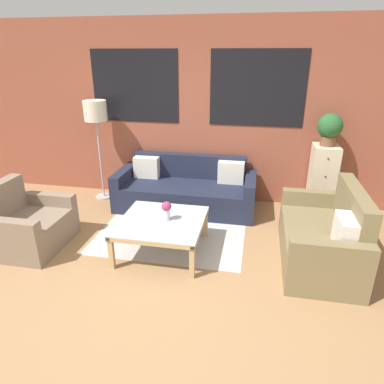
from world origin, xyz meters
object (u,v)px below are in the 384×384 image
object	(u,v)px
couch_dark	(186,190)
drawer_cabinet	(322,180)
coffee_table	(162,224)
settee_vintage	(324,238)
armchair_corner	(28,226)
floor_lamp	(96,115)
flower_vase	(167,209)
potted_plant	(330,128)

from	to	relation	value
couch_dark	drawer_cabinet	xyz separation A→B (m)	(2.04, 0.20, 0.25)
coffee_table	settee_vintage	bearing A→B (deg)	4.08
armchair_corner	floor_lamp	world-z (taller)	floor_lamp
armchair_corner	coffee_table	distance (m)	1.70
drawer_cabinet	flower_vase	size ratio (longest dim) A/B	4.45
settee_vintage	floor_lamp	bearing A→B (deg)	158.12
couch_dark	floor_lamp	size ratio (longest dim) A/B	1.33
couch_dark	coffee_table	xyz separation A→B (m)	(-0.01, -1.35, 0.09)
settee_vintage	potted_plant	size ratio (longest dim) A/B	3.22
couch_dark	potted_plant	bearing A→B (deg)	5.59
coffee_table	drawer_cabinet	size ratio (longest dim) A/B	0.95
armchair_corner	floor_lamp	size ratio (longest dim) A/B	0.58
settee_vintage	armchair_corner	bearing A→B (deg)	-174.82
potted_plant	couch_dark	bearing A→B (deg)	-174.41
potted_plant	floor_lamp	bearing A→B (deg)	-178.77
armchair_corner	drawer_cabinet	bearing A→B (deg)	24.99
couch_dark	drawer_cabinet	distance (m)	2.06
drawer_cabinet	flower_vase	distance (m)	2.51
couch_dark	settee_vintage	distance (m)	2.24
drawer_cabinet	coffee_table	bearing A→B (deg)	-142.84
coffee_table	flower_vase	distance (m)	0.21
settee_vintage	flower_vase	distance (m)	1.85
coffee_table	flower_vase	size ratio (longest dim) A/B	4.24
floor_lamp	coffee_table	bearing A→B (deg)	-45.47
settee_vintage	floor_lamp	distance (m)	3.76
settee_vintage	coffee_table	world-z (taller)	settee_vintage
armchair_corner	flower_vase	world-z (taller)	armchair_corner
armchair_corner	floor_lamp	distance (m)	2.02
settee_vintage	coffee_table	distance (m)	1.90
couch_dark	armchair_corner	bearing A→B (deg)	-137.77
coffee_table	potted_plant	bearing A→B (deg)	37.17
potted_plant	flower_vase	world-z (taller)	potted_plant
coffee_table	potted_plant	xyz separation A→B (m)	(2.05, 1.55, 0.94)
potted_plant	coffee_table	bearing A→B (deg)	-142.83
couch_dark	drawer_cabinet	size ratio (longest dim) A/B	2.04
couch_dark	floor_lamp	world-z (taller)	floor_lamp
couch_dark	settee_vintage	bearing A→B (deg)	-32.95
armchair_corner	flower_vase	xyz separation A→B (m)	(1.75, 0.21, 0.29)
armchair_corner	drawer_cabinet	size ratio (longest dim) A/B	0.89
couch_dark	flower_vase	size ratio (longest dim) A/B	9.08
settee_vintage	floor_lamp	world-z (taller)	floor_lamp
armchair_corner	flower_vase	distance (m)	1.79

